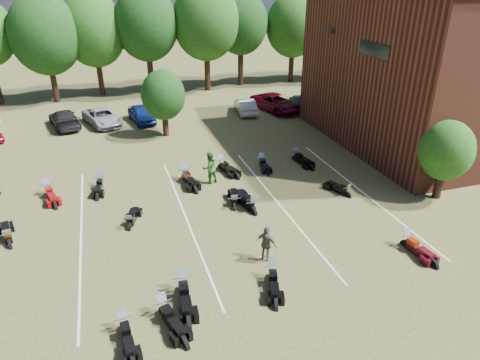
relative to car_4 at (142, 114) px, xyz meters
name	(u,v)px	position (x,y,z in m)	size (l,w,h in m)	color
ground	(263,240)	(3.37, -19.37, -0.67)	(160.00, 160.00, 0.00)	brown
car_2	(102,117)	(-3.11, 0.24, -0.03)	(2.12, 4.59, 1.28)	#9A9BA2
car_3	(64,119)	(-5.99, 0.63, 0.01)	(1.90, 4.68, 1.36)	black
car_4	(142,114)	(0.00, 0.00, 0.00)	(1.58, 3.93, 1.34)	navy
car_5	(246,106)	(8.92, -0.27, -0.02)	(1.38, 3.96, 1.30)	#ACADA8
car_6	(276,103)	(11.74, -0.42, 0.06)	(2.43, 5.27, 1.47)	#4E0414
car_7	(299,102)	(13.93, -0.54, -0.03)	(1.79, 4.40, 1.28)	#333338
person_green	(209,168)	(2.51, -12.80, 0.29)	(0.93, 0.73, 1.92)	#2C6425
person_grey	(267,244)	(2.95, -20.84, 0.15)	(0.96, 0.40, 1.64)	#535047
motorcycle_1	(125,331)	(-3.11, -23.15, -0.67)	(0.68, 2.13, 1.19)	black
motorcycle_2	(164,315)	(-1.72, -22.80, -0.67)	(0.71, 2.24, 1.25)	black
motorcycle_3	(183,292)	(-0.82, -21.77, -0.67)	(0.80, 2.50, 1.39)	black
motorcycle_4	(272,279)	(2.72, -22.09, -0.67)	(0.70, 2.19, 1.22)	black
motorcycle_6	(406,246)	(9.29, -21.83, -0.67)	(0.70, 2.18, 1.22)	#430911
motorcycle_8	(10,246)	(-7.65, -16.33, -0.67)	(0.73, 2.30, 1.28)	black
motorcycle_9	(130,228)	(-2.37, -16.46, -0.67)	(0.63, 1.99, 1.11)	black
motorcycle_10	(234,208)	(2.97, -16.17, -0.67)	(0.68, 2.14, 1.19)	black
motorcycle_11	(252,210)	(3.82, -16.61, -0.67)	(0.74, 2.32, 1.30)	black
motorcycle_12	(253,213)	(3.74, -16.91, -0.67)	(0.76, 2.38, 1.33)	black
motorcycle_13	(347,196)	(9.27, -16.77, -0.67)	(0.64, 2.02, 1.13)	black
motorcycle_15	(49,195)	(-6.37, -11.56, -0.67)	(0.75, 2.34, 1.31)	maroon
motorcycle_16	(101,186)	(-3.57, -11.34, -0.67)	(0.69, 2.17, 1.21)	black
motorcycle_17	(185,180)	(1.19, -11.93, -0.67)	(0.79, 2.47, 1.38)	black
motorcycle_18	(261,165)	(6.28, -11.32, -0.67)	(0.64, 2.01, 1.12)	black
motorcycle_19	(221,169)	(3.67, -11.13, -0.67)	(0.74, 2.31, 1.29)	black
motorcycle_20	(295,160)	(8.69, -11.29, -0.67)	(0.73, 2.30, 1.28)	black
tree_line	(150,28)	(2.37, 9.63, 5.64)	(56.00, 6.00, 9.79)	black
young_tree_near_building	(446,151)	(13.87, -18.37, 2.08)	(2.80, 2.80, 4.16)	black
young_tree_midfield	(163,95)	(1.37, -3.87, 2.42)	(3.20, 3.20, 4.70)	black
parking_lines	(186,218)	(0.37, -16.37, -0.66)	(20.10, 14.00, 0.01)	silver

